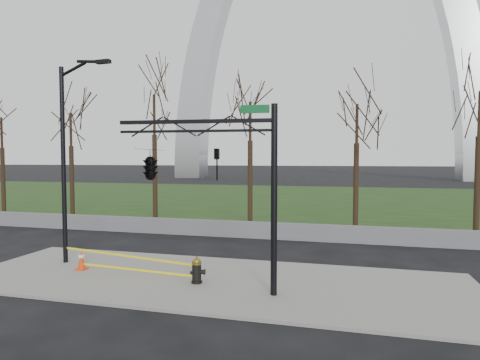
% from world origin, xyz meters
% --- Properties ---
extents(ground, '(500.00, 500.00, 0.00)m').
position_xyz_m(ground, '(0.00, 0.00, 0.00)').
color(ground, black).
rests_on(ground, ground).
extents(sidewalk, '(18.00, 6.00, 0.10)m').
position_xyz_m(sidewalk, '(0.00, 0.00, 0.05)').
color(sidewalk, gray).
rests_on(sidewalk, ground).
extents(grass_strip, '(120.00, 40.00, 0.06)m').
position_xyz_m(grass_strip, '(0.00, 30.00, 0.03)').
color(grass_strip, '#1E3613').
rests_on(grass_strip, ground).
extents(guardrail, '(60.00, 0.30, 0.90)m').
position_xyz_m(guardrail, '(0.00, 8.00, 0.45)').
color(guardrail, '#59595B').
rests_on(guardrail, ground).
extents(gateway_arch, '(66.00, 6.00, 65.00)m').
position_xyz_m(gateway_arch, '(0.00, 75.00, 32.50)').
color(gateway_arch, '#B4B6BB').
rests_on(gateway_arch, ground).
extents(tree_row, '(49.99, 4.00, 9.30)m').
position_xyz_m(tree_row, '(1.99, 12.00, 4.65)').
color(tree_row, black).
rests_on(tree_row, ground).
extents(fire_hydrant, '(0.57, 0.37, 0.91)m').
position_xyz_m(fire_hydrant, '(-0.29, -0.51, 0.52)').
color(fire_hydrant, black).
rests_on(fire_hydrant, sidewalk).
extents(traffic_cone, '(0.38, 0.38, 0.73)m').
position_xyz_m(traffic_cone, '(-5.16, -0.05, 0.46)').
color(traffic_cone, red).
rests_on(traffic_cone, sidewalk).
extents(street_light, '(2.39, 0.37, 8.21)m').
position_xyz_m(street_light, '(-6.25, 0.71, 4.69)').
color(street_light, black).
rests_on(street_light, ground).
extents(traffic_signal_mast, '(5.09, 2.52, 6.00)m').
position_xyz_m(traffic_signal_mast, '(-0.79, -1.31, 4.15)').
color(traffic_signal_mast, black).
rests_on(traffic_signal_mast, ground).
extents(caution_tape, '(6.17, 1.25, 0.46)m').
position_xyz_m(caution_tape, '(-3.10, -0.06, 0.53)').
color(caution_tape, '#FFEB0D').
rests_on(caution_tape, ground).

